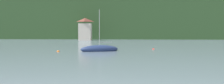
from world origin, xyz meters
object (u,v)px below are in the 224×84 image
object	(u,v)px
shore_building_west	(85,29)
mooring_buoy_mid	(153,49)
sailboat_far_5	(99,49)
mooring_buoy_near	(58,52)

from	to	relation	value
shore_building_west	mooring_buoy_mid	world-z (taller)	shore_building_west
shore_building_west	sailboat_far_5	world-z (taller)	shore_building_west
shore_building_west	mooring_buoy_near	size ratio (longest dim) A/B	16.26
shore_building_west	sailboat_far_5	xyz separation A→B (m)	(8.69, -39.68, -3.18)
mooring_buoy_near	mooring_buoy_mid	size ratio (longest dim) A/B	1.11
mooring_buoy_near	sailboat_far_5	bearing A→B (deg)	11.33
shore_building_west	mooring_buoy_near	bearing A→B (deg)	-87.31
mooring_buoy_near	mooring_buoy_mid	xyz separation A→B (m)	(16.37, 5.65, 0.00)
sailboat_far_5	shore_building_west	bearing A→B (deg)	-94.94
shore_building_west	mooring_buoy_mid	size ratio (longest dim) A/B	17.98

